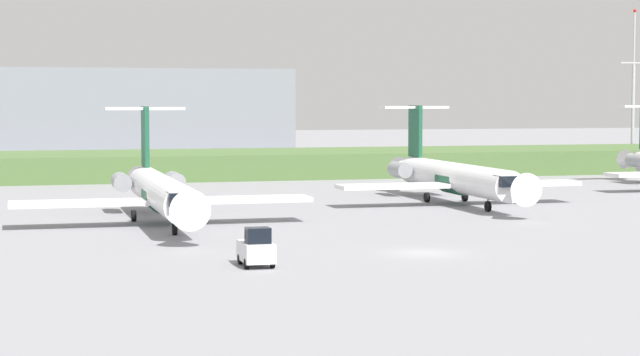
{
  "coord_description": "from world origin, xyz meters",
  "views": [
    {
      "loc": [
        -24.6,
        -66.47,
        9.58
      ],
      "look_at": [
        0.0,
        25.59,
        3.0
      ],
      "focal_mm": 63.92,
      "sensor_mm": 36.0,
      "label": 1
    }
  ],
  "objects_px": {
    "regional_jet_third": "(160,191)",
    "antenna_mast": "(633,99)",
    "baggage_tug": "(256,249)",
    "regional_jet_fourth": "(453,176)"
  },
  "relations": [
    {
      "from": "regional_jet_third",
      "to": "antenna_mast",
      "type": "height_order",
      "value": "antenna_mast"
    },
    {
      "from": "regional_jet_fourth",
      "to": "antenna_mast",
      "type": "relative_size",
      "value": 1.34
    },
    {
      "from": "antenna_mast",
      "to": "baggage_tug",
      "type": "xyz_separation_m",
      "value": [
        -76.69,
        -90.03,
        -8.59
      ]
    },
    {
      "from": "antenna_mast",
      "to": "regional_jet_fourth",
      "type": "bearing_deg",
      "value": -132.45
    },
    {
      "from": "regional_jet_third",
      "to": "antenna_mast",
      "type": "bearing_deg",
      "value": 39.64
    },
    {
      "from": "regional_jet_third",
      "to": "baggage_tug",
      "type": "height_order",
      "value": "regional_jet_third"
    },
    {
      "from": "baggage_tug",
      "to": "antenna_mast",
      "type": "bearing_deg",
      "value": 49.58
    },
    {
      "from": "regional_jet_third",
      "to": "regional_jet_fourth",
      "type": "bearing_deg",
      "value": 19.26
    },
    {
      "from": "regional_jet_third",
      "to": "regional_jet_fourth",
      "type": "relative_size",
      "value": 1.0
    },
    {
      "from": "regional_jet_third",
      "to": "regional_jet_fourth",
      "type": "xyz_separation_m",
      "value": [
        28.16,
        9.84,
        0.0
      ]
    }
  ]
}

